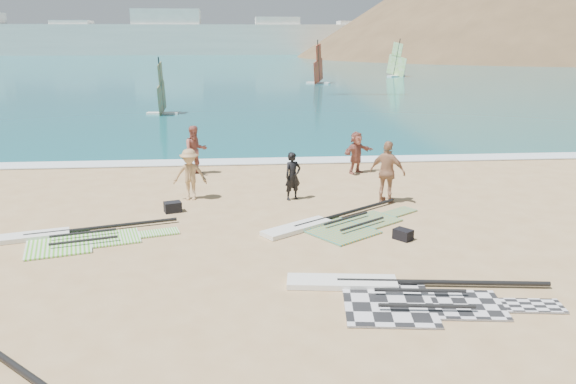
{
  "coord_description": "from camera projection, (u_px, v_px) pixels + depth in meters",
  "views": [
    {
      "loc": [
        -0.75,
        -10.59,
        5.09
      ],
      "look_at": [
        0.5,
        4.0,
        1.0
      ],
      "focal_mm": 35.0,
      "sensor_mm": 36.0,
      "label": 1
    }
  ],
  "objects": [
    {
      "name": "ground",
      "position": [
        280.0,
        291.0,
        11.59
      ],
      "size": [
        300.0,
        300.0,
        0.0
      ],
      "primitive_type": "plane",
      "color": "tan",
      "rests_on": "ground"
    },
    {
      "name": "sea",
      "position": [
        242.0,
        57.0,
        138.28
      ],
      "size": [
        300.0,
        240.0,
        0.06
      ],
      "primitive_type": "cube",
      "color": "#0E6362",
      "rests_on": "ground"
    },
    {
      "name": "surf_line",
      "position": [
        259.0,
        162.0,
        23.4
      ],
      "size": [
        300.0,
        1.2,
        0.04
      ],
      "primitive_type": "cube",
      "color": "white",
      "rests_on": "ground"
    },
    {
      "name": "far_town",
      "position": [
        183.0,
        38.0,
        153.06
      ],
      "size": [
        160.0,
        8.0,
        12.0
      ],
      "color": "white",
      "rests_on": "ground"
    },
    {
      "name": "headland_main",
      "position": [
        575.0,
        56.0,
        143.32
      ],
      "size": [
        143.0,
        143.0,
        45.0
      ],
      "primitive_type": "cone",
      "color": "brown",
      "rests_on": "ground"
    },
    {
      "name": "rig_grey",
      "position": [
        397.0,
        293.0,
        11.37
      ],
      "size": [
        5.49,
        2.48,
        0.2
      ],
      "rotation": [
        0.0,
        0.0,
        -0.12
      ],
      "color": "black",
      "rests_on": "ground"
    },
    {
      "name": "rig_green",
      "position": [
        67.0,
        238.0,
        14.48
      ],
      "size": [
        4.98,
        2.66,
        0.19
      ],
      "rotation": [
        0.0,
        0.0,
        0.27
      ],
      "color": "#54D01C",
      "rests_on": "ground"
    },
    {
      "name": "rig_orange",
      "position": [
        334.0,
        225.0,
        15.5
      ],
      "size": [
        4.81,
        3.68,
        0.2
      ],
      "rotation": [
        0.0,
        0.0,
        0.61
      ],
      "color": "gold",
      "rests_on": "ground"
    },
    {
      "name": "gear_bag_near",
      "position": [
        173.0,
        207.0,
        16.74
      ],
      "size": [
        0.58,
        0.49,
        0.31
      ],
      "primitive_type": "cube",
      "rotation": [
        0.0,
        0.0,
        0.31
      ],
      "color": "black",
      "rests_on": "ground"
    },
    {
      "name": "gear_bag_far",
      "position": [
        403.0,
        234.0,
        14.48
      ],
      "size": [
        0.54,
        0.56,
        0.27
      ],
      "primitive_type": "cube",
      "rotation": [
        0.0,
        0.0,
        -0.88
      ],
      "color": "black",
      "rests_on": "ground"
    },
    {
      "name": "person_wetsuit",
      "position": [
        293.0,
        176.0,
        17.86
      ],
      "size": [
        0.67,
        0.57,
        1.54
      ],
      "primitive_type": "imported",
      "rotation": [
        0.0,
        0.0,
        0.43
      ],
      "color": "black",
      "rests_on": "ground"
    },
    {
      "name": "beachgoer_left",
      "position": [
        195.0,
        150.0,
        21.09
      ],
      "size": [
        1.09,
        0.98,
        1.86
      ],
      "primitive_type": "imported",
      "rotation": [
        0.0,
        0.0,
        0.36
      ],
      "color": "#9D5448",
      "rests_on": "ground"
    },
    {
      "name": "beachgoer_mid",
      "position": [
        190.0,
        175.0,
        17.84
      ],
      "size": [
        1.11,
        0.68,
        1.66
      ],
      "primitive_type": "imported",
      "rotation": [
        0.0,
        0.0,
        -0.06
      ],
      "color": "tan",
      "rests_on": "ground"
    },
    {
      "name": "beachgoer_back",
      "position": [
        388.0,
        172.0,
        17.5
      ],
      "size": [
        1.21,
        1.06,
        1.96
      ],
      "primitive_type": "imported",
      "rotation": [
        0.0,
        0.0,
        2.52
      ],
      "color": "#AC7958",
      "rests_on": "ground"
    },
    {
      "name": "beachgoer_right",
      "position": [
        356.0,
        152.0,
        21.34
      ],
      "size": [
        1.49,
        1.25,
        1.61
      ],
      "primitive_type": "imported",
      "rotation": [
        0.0,
        0.0,
        0.62
      ],
      "color": "#9C5648",
      "rests_on": "ground"
    },
    {
      "name": "windsurfer_left",
      "position": [
        162.0,
        97.0,
        37.21
      ],
      "size": [
        2.12,
        2.55,
        3.8
      ],
      "rotation": [
        0.0,
        0.0,
        -0.07
      ],
      "color": "white",
      "rests_on": "ground"
    },
    {
      "name": "windsurfer_centre",
      "position": [
        318.0,
        71.0,
        61.22
      ],
      "size": [
        2.65,
        2.86,
        4.73
      ],
      "rotation": [
        0.0,
        0.0,
        -0.47
      ],
      "color": "white",
      "rests_on": "ground"
    },
    {
      "name": "windsurfer_right",
      "position": [
        396.0,
        66.0,
        71.79
      ],
      "size": [
        2.6,
        2.69,
        4.8
      ],
      "rotation": [
        0.0,
        0.0,
        0.6
      ],
      "color": "white",
      "rests_on": "ground"
    }
  ]
}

